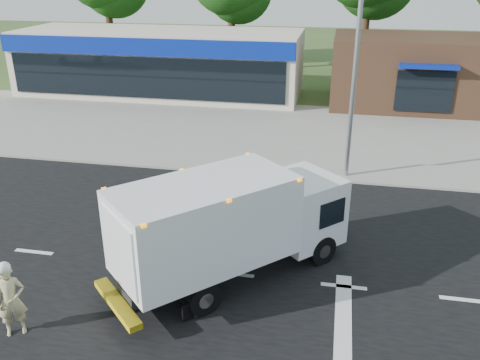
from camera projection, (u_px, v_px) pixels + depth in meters
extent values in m
plane|color=#385123|center=(233.00, 274.00, 13.92)|extent=(120.00, 120.00, 0.00)
cube|color=black|center=(233.00, 274.00, 13.92)|extent=(60.00, 14.00, 0.02)
cube|color=gray|center=(273.00, 165.00, 21.29)|extent=(60.00, 2.40, 0.12)
cube|color=gray|center=(288.00, 126.00, 26.55)|extent=(60.00, 9.00, 0.02)
cube|color=silver|center=(34.00, 252.00, 14.98)|extent=(1.20, 0.15, 0.01)
cube|color=silver|center=(130.00, 262.00, 14.45)|extent=(1.20, 0.15, 0.01)
cube|color=silver|center=(233.00, 274.00, 13.91)|extent=(1.20, 0.15, 0.01)
cube|color=silver|center=(344.00, 286.00, 13.38)|extent=(1.20, 0.15, 0.01)
cube|color=silver|center=(464.00, 300.00, 12.84)|extent=(1.20, 0.15, 0.01)
cube|color=black|center=(206.00, 266.00, 13.15)|extent=(3.81, 3.88, 0.32)
cube|color=white|center=(302.00, 208.00, 14.53)|extent=(2.66, 2.66, 1.90)
cube|color=black|center=(324.00, 195.00, 14.91)|extent=(1.33, 1.30, 0.82)
cube|color=white|center=(205.00, 223.00, 12.65)|extent=(4.72, 4.77, 2.13)
cube|color=silver|center=(118.00, 251.00, 11.47)|extent=(1.34, 1.30, 1.72)
cube|color=yellow|center=(117.00, 303.00, 11.92)|extent=(1.78, 1.74, 0.16)
cube|color=orange|center=(204.00, 184.00, 12.24)|extent=(4.62, 4.66, 0.07)
cylinder|color=black|center=(283.00, 226.00, 15.58)|extent=(0.80, 0.81, 0.87)
cylinder|color=black|center=(322.00, 250.00, 14.28)|extent=(0.80, 0.81, 0.87)
cylinder|color=black|center=(169.00, 265.00, 13.58)|extent=(0.80, 0.81, 0.87)
cylinder|color=black|center=(203.00, 298.00, 12.21)|extent=(0.80, 0.81, 0.87)
imported|color=tan|center=(11.00, 301.00, 11.38)|extent=(0.78, 0.71, 1.78)
sphere|color=white|center=(4.00, 268.00, 11.04)|extent=(0.28, 0.28, 0.28)
cube|color=beige|center=(160.00, 62.00, 32.79)|extent=(18.00, 6.00, 4.00)
cube|color=navy|center=(141.00, 47.00, 29.48)|extent=(18.00, 0.30, 1.00)
cube|color=black|center=(144.00, 78.00, 30.19)|extent=(17.00, 0.12, 2.40)
cube|color=#382316|center=(418.00, 71.00, 29.93)|extent=(10.00, 6.00, 4.00)
cube|color=navy|center=(428.00, 66.00, 26.78)|extent=(3.00, 1.20, 0.20)
cube|color=black|center=(424.00, 92.00, 27.37)|extent=(3.00, 0.12, 2.20)
cylinder|color=gray|center=(354.00, 77.00, 18.67)|extent=(0.18, 0.18, 8.00)
cylinder|color=#332114|center=(109.00, 20.00, 40.60)|extent=(0.56, 0.56, 7.35)
cylinder|color=#332114|center=(231.00, 26.00, 38.91)|extent=(0.56, 0.56, 6.86)
cylinder|color=#332114|center=(366.00, 22.00, 36.93)|extent=(0.56, 0.56, 7.84)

